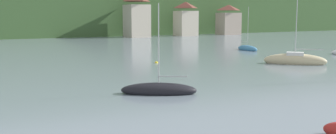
% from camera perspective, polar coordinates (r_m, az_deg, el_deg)
% --- Properties ---
extents(wooded_hillside, '(352.00, 67.13, 37.75)m').
position_cam_1_polar(wooded_hillside, '(134.50, -21.00, 8.58)').
color(wooded_hillside, '#38562D').
rests_on(wooded_hillside, ground_plane).
extents(shore_building_west, '(5.50, 6.02, 10.69)m').
position_cam_1_polar(shore_building_west, '(98.86, -4.59, 7.38)').
color(shore_building_west, '#BCB29E').
rests_on(shore_building_west, ground_plane).
extents(shore_building_westcentral, '(5.36, 5.09, 9.02)m').
position_cam_1_polar(shore_building_westcentral, '(104.92, 2.59, 6.97)').
color(shore_building_westcentral, '#BCB29E').
rests_on(shore_building_westcentral, ground_plane).
extents(shore_building_central, '(6.11, 4.75, 8.39)m').
position_cam_1_polar(shore_building_central, '(112.63, 8.81, 6.77)').
color(shore_building_central, gray).
rests_on(shore_building_central, ground_plane).
extents(sailboat_mid_0, '(5.46, 4.12, 6.64)m').
position_cam_1_polar(sailboat_mid_0, '(27.68, -1.35, -3.40)').
color(sailboat_mid_0, black).
rests_on(sailboat_mid_0, ground_plane).
extents(sailboat_far_5, '(1.53, 4.67, 7.11)m').
position_cam_1_polar(sailboat_far_5, '(62.98, 11.51, 2.64)').
color(sailboat_far_5, teal).
rests_on(sailboat_far_5, ground_plane).
extents(sailboat_far_7, '(6.07, 6.25, 8.58)m').
position_cam_1_polar(sailboat_far_7, '(46.64, 18.01, 0.93)').
color(sailboat_far_7, '#CCBC8E').
rests_on(sailboat_far_7, ground_plane).
extents(mooring_buoy_near, '(0.41, 0.41, 0.41)m').
position_cam_1_polar(mooring_buoy_near, '(45.38, -1.70, 0.59)').
color(mooring_buoy_near, yellow).
rests_on(mooring_buoy_near, ground_plane).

